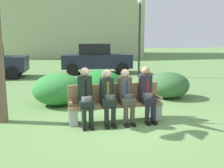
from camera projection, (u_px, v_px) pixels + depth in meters
The scene contains 12 objects.
ground_plane at pixel (118, 122), 6.13m from camera, with size 80.00×80.00×0.00m, color #5C8447.
park_bench at pixel (115, 103), 6.17m from camera, with size 2.27×0.44×0.90m.
seated_man_leftmost at pixel (86, 94), 5.82m from camera, with size 0.34×0.72×1.34m.
seated_man_centerleft at pixel (107, 94), 5.94m from camera, with size 0.34×0.72×1.28m.
seated_man_centerright at pixel (126, 93), 6.04m from camera, with size 0.34×0.72×1.28m.
seated_man_rightmost at pixel (147, 91), 6.16m from camera, with size 0.34×0.72×1.32m.
shrub_near_bench at pixel (101, 84), 8.40m from camera, with size 1.52×1.39×0.95m, color #1E7628.
shrub_mid_lawn at pixel (58, 89), 7.60m from camera, with size 1.53×1.40×0.96m, color #2E7E35.
shrub_far_lawn at pixel (169, 85), 8.50m from camera, with size 1.39×1.28×0.87m, color #335F33.
parked_car_far at pixel (96, 59), 14.31m from camera, with size 4.02×1.98×1.68m.
street_lamp at pixel (139, 30), 12.68m from camera, with size 0.24×0.24×3.90m.
building_backdrop at pixel (70, 6), 28.12m from camera, with size 15.31×8.89×10.94m.
Camera 1 is at (-1.47, -5.68, 2.02)m, focal length 40.38 mm.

